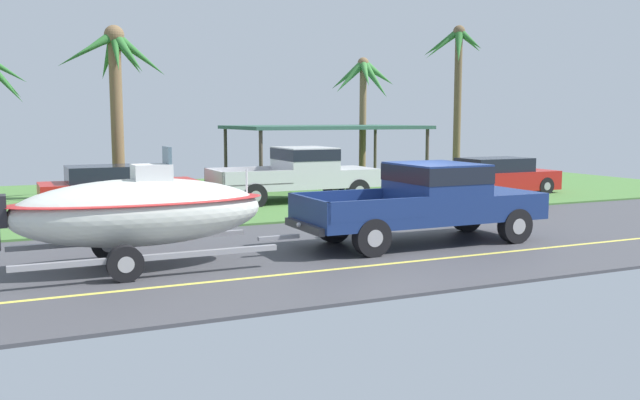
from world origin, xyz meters
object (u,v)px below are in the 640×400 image
object	(u,v)px
palm_tree_far_left	(364,86)
pickup_truck_towing	(434,198)
boat_on_trailer	(139,212)
parked_sedan_far	(498,177)
parked_pickup_background	(304,172)
carport_awning	(325,128)
palm_tree_mid	(457,65)
parked_sedan_near	(118,188)
palm_tree_near_right	(116,72)

from	to	relation	value
palm_tree_far_left	pickup_truck_towing	bearing A→B (deg)	-112.73
boat_on_trailer	parked_sedan_far	xyz separation A→B (m)	(14.47, 7.32, -0.41)
parked_pickup_background	carport_awning	size ratio (longest dim) A/B	0.75
carport_awning	palm_tree_mid	distance (m)	8.61
parked_sedan_far	palm_tree_far_left	size ratio (longest dim) A/B	0.80
parked_sedan_near	pickup_truck_towing	bearing A→B (deg)	-57.55
parked_sedan_near	carport_awning	distance (m)	10.04
parked_sedan_near	palm_tree_far_left	world-z (taller)	palm_tree_far_left
palm_tree_far_left	boat_on_trailer	bearing A→B (deg)	-130.77
palm_tree_near_right	pickup_truck_towing	bearing A→B (deg)	-65.50
parked_pickup_background	palm_tree_near_right	world-z (taller)	palm_tree_near_right
carport_awning	palm_tree_mid	size ratio (longest dim) A/B	1.07
pickup_truck_towing	parked_sedan_near	distance (m)	10.62
palm_tree_near_right	parked_sedan_far	bearing A→B (deg)	-17.65
parked_sedan_far	parked_pickup_background	bearing A→B (deg)	172.63
pickup_truck_towing	boat_on_trailer	size ratio (longest dim) A/B	1.00
parked_pickup_background	boat_on_trailer	bearing A→B (deg)	-130.26
parked_sedan_far	palm_tree_near_right	world-z (taller)	palm_tree_near_right
parked_sedan_near	parked_sedan_far	size ratio (longest dim) A/B	1.05
boat_on_trailer	parked_sedan_far	distance (m)	16.22
parked_sedan_far	palm_tree_far_left	distance (m)	8.66
boat_on_trailer	parked_sedan_near	world-z (taller)	boat_on_trailer
parked_pickup_background	parked_sedan_far	distance (m)	7.52
pickup_truck_towing	parked_sedan_near	size ratio (longest dim) A/B	1.25
palm_tree_near_right	parked_sedan_near	bearing A→B (deg)	-100.57
parked_sedan_near	palm_tree_far_left	size ratio (longest dim) A/B	0.85
parked_sedan_near	parked_sedan_far	xyz separation A→B (m)	(13.49, -1.63, -0.00)
parked_sedan_far	pickup_truck_towing	bearing A→B (deg)	-136.77
palm_tree_near_right	palm_tree_far_left	world-z (taller)	palm_tree_near_right
palm_tree_near_right	palm_tree_far_left	bearing A→B (deg)	17.27
carport_awning	palm_tree_far_left	xyz separation A→B (m)	(2.96, 2.09, 1.86)
pickup_truck_towing	boat_on_trailer	xyz separation A→B (m)	(-6.67, -0.00, 0.06)
carport_awning	boat_on_trailer	bearing A→B (deg)	-127.70
boat_on_trailer	palm_tree_mid	xyz separation A→B (m)	(17.89, 14.77, 4.31)
parked_sedan_near	boat_on_trailer	bearing A→B (deg)	-96.24
parked_pickup_background	palm_tree_mid	distance (m)	13.38
pickup_truck_towing	palm_tree_near_right	bearing A→B (deg)	114.50
boat_on_trailer	palm_tree_near_right	xyz separation A→B (m)	(1.45, 11.47, 3.30)
boat_on_trailer	carport_awning	distance (m)	16.43
pickup_truck_towing	parked_sedan_far	bearing A→B (deg)	43.23
pickup_truck_towing	palm_tree_near_right	distance (m)	13.04
parked_sedan_far	palm_tree_near_right	distance (m)	14.16
pickup_truck_towing	parked_sedan_near	world-z (taller)	pickup_truck_towing
palm_tree_near_right	palm_tree_far_left	xyz separation A→B (m)	(11.53, 3.58, -0.11)
parked_pickup_background	palm_tree_mid	world-z (taller)	palm_tree_mid
boat_on_trailer	palm_tree_near_right	distance (m)	12.02
boat_on_trailer	palm_tree_far_left	world-z (taller)	palm_tree_far_left
palm_tree_near_right	boat_on_trailer	bearing A→B (deg)	-97.19
palm_tree_mid	palm_tree_far_left	xyz separation A→B (m)	(-4.91, 0.28, -1.11)
parked_sedan_near	palm_tree_near_right	distance (m)	4.51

